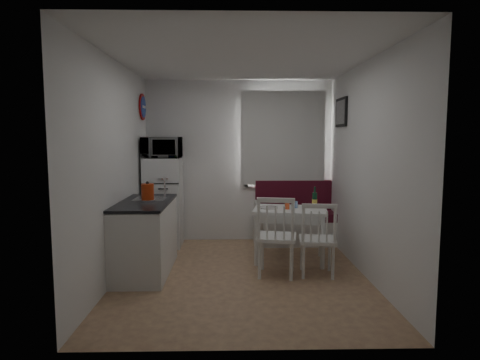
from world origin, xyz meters
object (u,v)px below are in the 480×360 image
object	(u,v)px
kitchen_counter	(146,236)
dining_table	(290,214)
bench	(297,223)
microwave	(162,147)
fridge	(164,202)
wine_bottle	(315,197)
chair_left	(278,228)
kettle	(148,192)
chair_right	(319,232)

from	to	relation	value
kitchen_counter	dining_table	distance (m)	1.93
bench	microwave	size ratio (longest dim) A/B	2.40
fridge	wine_bottle	distance (m)	2.33
chair_left	microwave	bearing A→B (deg)	148.12
kitchen_counter	dining_table	bearing A→B (deg)	12.60
dining_table	microwave	world-z (taller)	microwave
wine_bottle	fridge	bearing A→B (deg)	161.76
fridge	kettle	world-z (taller)	fridge
chair_left	wine_bottle	xyz separation A→B (m)	(0.60, 0.77, 0.26)
dining_table	chair_right	world-z (taller)	chair_right
kettle	wine_bottle	bearing A→B (deg)	14.85
wine_bottle	kettle	bearing A→B (deg)	-165.15
bench	dining_table	world-z (taller)	bench
bench	chair_left	world-z (taller)	bench
dining_table	fridge	distance (m)	2.03
bench	chair_right	world-z (taller)	bench
kitchen_counter	wine_bottle	size ratio (longest dim) A/B	4.63
bench	fridge	xyz separation A→B (m)	(-2.11, -0.11, 0.36)
kettle	dining_table	bearing A→B (deg)	14.63
fridge	microwave	distance (m)	0.85
bench	kettle	size ratio (longest dim) A/B	5.67
chair_left	dining_table	bearing A→B (deg)	79.79
fridge	kettle	distance (m)	1.34
bench	fridge	size ratio (longest dim) A/B	1.01
kitchen_counter	fridge	bearing A→B (deg)	89.10
dining_table	kettle	world-z (taller)	kettle
chair_left	chair_right	distance (m)	0.50
bench	microwave	xyz separation A→B (m)	(-2.11, -0.16, 1.21)
kettle	wine_bottle	distance (m)	2.25
kettle	kitchen_counter	bearing A→B (deg)	130.79
chair_left	fridge	size ratio (longest dim) A/B	0.39
chair_left	chair_right	world-z (taller)	chair_left
kitchen_counter	chair_right	xyz separation A→B (m)	(2.12, -0.25, 0.11)
dining_table	chair_right	size ratio (longest dim) A/B	2.20
kitchen_counter	dining_table	world-z (taller)	kitchen_counter
bench	chair_left	distance (m)	1.71
bench	dining_table	size ratio (longest dim) A/B	1.29
chair_left	microwave	xyz separation A→B (m)	(-1.60, 1.45, 0.92)
bench	dining_table	xyz separation A→B (m)	(-0.25, -0.94, 0.32)
bench	kettle	distance (m)	2.61
microwave	chair_right	bearing A→B (deg)	-34.40
fridge	microwave	bearing A→B (deg)	-90.00
bench	chair_right	distance (m)	1.62
chair_right	microwave	xyz separation A→B (m)	(-2.10, 1.44, 0.97)
chair_left	wine_bottle	size ratio (longest dim) A/B	1.88
chair_right	chair_left	bearing A→B (deg)	-172.32
microwave	wine_bottle	bearing A→B (deg)	-17.06
chair_right	wine_bottle	size ratio (longest dim) A/B	1.72
kitchen_counter	chair_left	size ratio (longest dim) A/B	2.47
chair_right	wine_bottle	distance (m)	0.83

